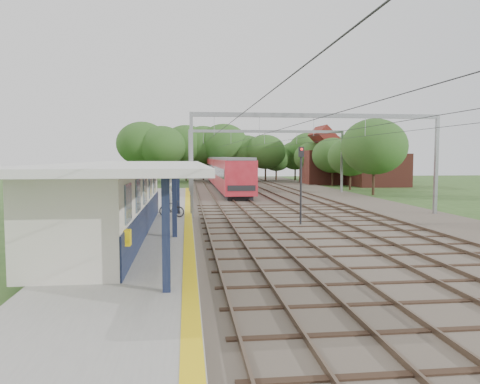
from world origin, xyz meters
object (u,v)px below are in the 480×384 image
person (172,200)px  signal_post (301,175)px  train (225,172)px  bicycle (172,209)px

person → signal_post: signal_post is taller
signal_post → train: bearing=100.9°
train → signal_post: signal_post is taller
person → bicycle: person is taller
person → signal_post: 8.83m
person → bicycle: size_ratio=1.04×
bicycle → train: bearing=15.7°
person → bicycle: 1.79m
bicycle → signal_post: 8.25m
person → bicycle: bearing=67.2°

